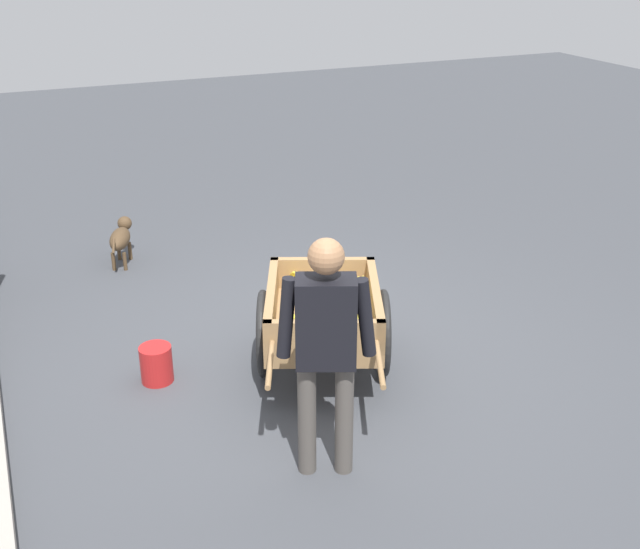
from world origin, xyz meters
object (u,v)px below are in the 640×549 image
(dog, at_px, (121,237))
(fruit_cart, at_px, (324,319))
(vendor_person, at_px, (326,341))
(plastic_bucket, at_px, (156,364))

(dog, bearing_deg, fruit_cart, -159.62)
(fruit_cart, distance_m, vendor_person, 1.23)
(plastic_bucket, bearing_deg, vendor_person, -153.33)
(vendor_person, relative_size, plastic_bucket, 5.45)
(dog, relative_size, plastic_bucket, 2.30)
(fruit_cart, height_order, vendor_person, vendor_person)
(fruit_cart, height_order, plastic_bucket, fruit_cart)
(fruit_cart, xyz_separation_m, vendor_person, (-1.05, 0.45, 0.45))
(plastic_bucket, bearing_deg, dog, -4.33)
(vendor_person, bearing_deg, plastic_bucket, 26.67)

